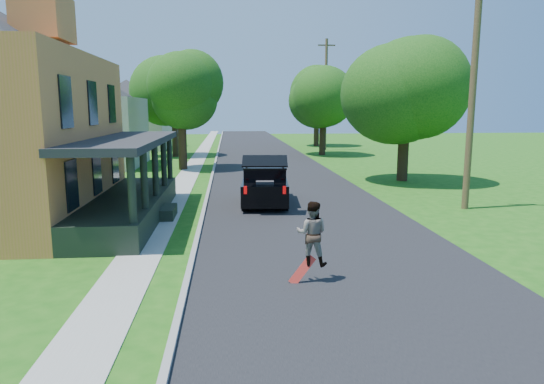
{
  "coord_description": "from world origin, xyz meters",
  "views": [
    {
      "loc": [
        -2.98,
        -12.72,
        4.19
      ],
      "look_at": [
        -1.58,
        3.0,
        1.48
      ],
      "focal_mm": 32.0,
      "sensor_mm": 36.0,
      "label": 1
    }
  ],
  "objects": [
    {
      "name": "tree_right_far",
      "position": [
        6.93,
        41.99,
        5.66
      ],
      "size": [
        7.31,
        7.5,
        8.77
      ],
      "rotation": [
        0.0,
        0.0,
        -0.43
      ],
      "color": "black",
      "rests_on": "ground"
    },
    {
      "name": "utility_pole_near",
      "position": [
        7.0,
        6.68,
        4.85
      ],
      "size": [
        1.7,
        0.59,
        9.4
      ],
      "rotation": [
        0.0,
        0.0,
        -0.27
      ],
      "color": "#4E3924",
      "rests_on": "ground"
    },
    {
      "name": "skateboard",
      "position": [
        -1.25,
        -1.56,
        0.3
      ],
      "size": [
        0.69,
        0.18,
        0.78
      ],
      "rotation": [
        0.0,
        0.0,
        -0.36
      ],
      "color": "red",
      "rests_on": "ground"
    },
    {
      "name": "tree_left_far",
      "position": [
        -7.75,
        30.88,
        5.58
      ],
      "size": [
        5.82,
        5.73,
        8.74
      ],
      "rotation": [
        0.0,
        0.0,
        -0.01
      ],
      "color": "black",
      "rests_on": "ground"
    },
    {
      "name": "neighbor_house_far",
      "position": [
        -13.5,
        40.0,
        4.19
      ],
      "size": [
        12.78,
        12.78,
        8.3
      ],
      "color": "#BDB8A7",
      "rests_on": "ground"
    },
    {
      "name": "sidewalk",
      "position": [
        -5.6,
        20.0,
        0.0
      ],
      "size": [
        1.3,
        120.0,
        0.03
      ],
      "primitive_type": "cube",
      "color": "gray",
      "rests_on": "ground"
    },
    {
      "name": "ground",
      "position": [
        0.0,
        0.0,
        0.0
      ],
      "size": [
        140.0,
        140.0,
        0.0
      ],
      "primitive_type": "plane",
      "color": "#195511",
      "rests_on": "ground"
    },
    {
      "name": "tree_right_mid",
      "position": [
        5.55,
        31.35,
        5.76
      ],
      "size": [
        6.08,
        6.0,
        9.0
      ],
      "rotation": [
        0.0,
        0.0,
        -0.03
      ],
      "color": "black",
      "rests_on": "ground"
    },
    {
      "name": "neighbor_house_mid",
      "position": [
        -13.5,
        24.0,
        4.19
      ],
      "size": [
        12.78,
        12.78,
        8.3
      ],
      "color": "#BDB8A7",
      "rests_on": "ground"
    },
    {
      "name": "utility_pole_far",
      "position": [
        6.85,
        36.42,
        5.69
      ],
      "size": [
        1.72,
        0.29,
        11.07
      ],
      "rotation": [
        0.0,
        0.0,
        -0.02
      ],
      "color": "#4E3924",
      "rests_on": "ground"
    },
    {
      "name": "street",
      "position": [
        0.0,
        20.0,
        0.0
      ],
      "size": [
        8.0,
        120.0,
        0.02
      ],
      "primitive_type": "cube",
      "color": "black",
      "rests_on": "ground"
    },
    {
      "name": "front_walk",
      "position": [
        -9.5,
        6.0,
        0.0
      ],
      "size": [
        6.5,
        1.2,
        0.03
      ],
      "primitive_type": "cube",
      "color": "gray",
      "rests_on": "ground"
    },
    {
      "name": "tree_right_near",
      "position": [
        7.17,
        14.94,
        5.95
      ],
      "size": [
        7.09,
        6.79,
        9.26
      ],
      "rotation": [
        0.0,
        0.0,
        0.17
      ],
      "color": "black",
      "rests_on": "ground"
    },
    {
      "name": "tree_left_mid",
      "position": [
        -6.22,
        21.49,
        5.64
      ],
      "size": [
        5.93,
        5.95,
        8.53
      ],
      "rotation": [
        0.0,
        0.0,
        -0.14
      ],
      "color": "black",
      "rests_on": "ground"
    },
    {
      "name": "curb",
      "position": [
        -4.05,
        20.0,
        0.0
      ],
      "size": [
        0.15,
        120.0,
        0.12
      ],
      "primitive_type": "cube",
      "color": "gray",
      "rests_on": "ground"
    },
    {
      "name": "black_suv",
      "position": [
        -1.4,
        8.56,
        0.9
      ],
      "size": [
        2.29,
        5.18,
        2.35
      ],
      "rotation": [
        0.0,
        0.0,
        -0.08
      ],
      "color": "black",
      "rests_on": "ground"
    },
    {
      "name": "skateboarder",
      "position": [
        -1.0,
        -1.42,
        1.21
      ],
      "size": [
        0.91,
        0.79,
        1.59
      ],
      "rotation": [
        0.0,
        0.0,
        2.86
      ],
      "color": "black",
      "rests_on": "ground"
    }
  ]
}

